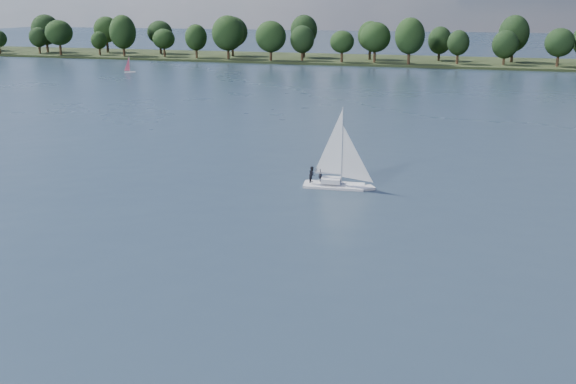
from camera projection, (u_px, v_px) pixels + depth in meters
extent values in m
plane|color=#233342|center=(436.00, 119.00, 113.63)|extent=(700.00, 700.00, 0.00)
cube|color=black|center=(458.00, 63.00, 216.68)|extent=(660.00, 40.00, 1.50)
cube|color=silver|center=(335.00, 188.00, 71.83)|extent=(7.42, 2.67, 0.85)
cube|color=silver|center=(336.00, 180.00, 71.58)|extent=(2.24, 1.47, 0.53)
cylinder|color=#B2B2B9|center=(336.00, 145.00, 70.44)|extent=(0.13, 0.13, 8.55)
imported|color=black|center=(320.00, 173.00, 72.18)|extent=(0.59, 0.76, 1.84)
imported|color=black|center=(312.00, 174.00, 71.74)|extent=(0.79, 0.96, 1.84)
cube|color=silver|center=(130.00, 73.00, 188.32)|extent=(3.27, 2.74, 0.50)
cylinder|color=silver|center=(130.00, 64.00, 187.61)|extent=(0.09, 0.09, 4.44)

